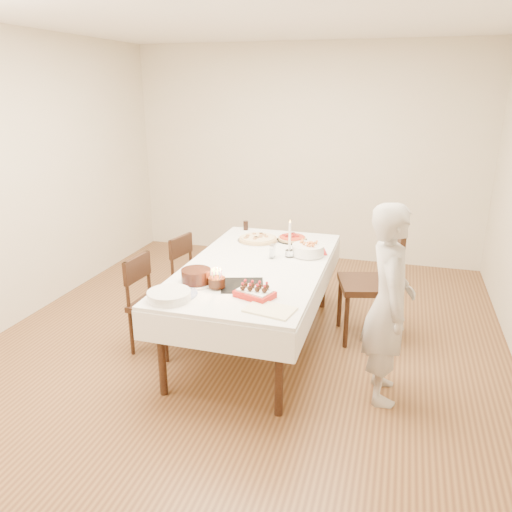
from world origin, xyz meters
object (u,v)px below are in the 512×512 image
(chair_right_savory, at_px, (368,284))
(person, at_px, (389,304))
(chair_left_savory, at_px, (196,277))
(layer_cake, at_px, (196,277))
(pizza_white, at_px, (258,239))
(pizza_pepperoni, at_px, (292,238))
(dining_table, at_px, (256,305))
(taper_candle, at_px, (290,238))
(birthday_cake, at_px, (217,278))
(strawberry_box, at_px, (255,293))
(chair_left_dessert, at_px, (158,305))
(pasta_bowl, at_px, (308,250))
(cola_glass, at_px, (246,226))

(chair_right_savory, relative_size, person, 0.70)
(chair_left_savory, bearing_deg, layer_cake, 125.82)
(pizza_white, bearing_deg, pizza_pepperoni, 19.38)
(chair_right_savory, xyz_separation_m, chair_left_savory, (-1.65, 0.01, -0.11))
(dining_table, xyz_separation_m, taper_candle, (0.23, 0.26, 0.55))
(birthday_cake, distance_m, strawberry_box, 0.33)
(chair_left_dessert, bearing_deg, chair_left_savory, -88.31)
(chair_left_savory, relative_size, chair_left_dessert, 0.96)
(layer_cake, bearing_deg, pasta_bowl, 52.28)
(pasta_bowl, bearing_deg, chair_left_dessert, -149.59)
(chair_left_dessert, height_order, pasta_bowl, pasta_bowl)
(cola_glass, distance_m, birthday_cake, 1.60)
(chair_left_dessert, bearing_deg, chair_right_savory, -151.67)
(person, height_order, pizza_pepperoni, person)
(pasta_bowl, bearing_deg, chair_right_savory, 5.90)
(cola_glass, bearing_deg, chair_left_savory, -119.83)
(taper_candle, distance_m, birthday_cake, 0.93)
(chair_left_dessert, xyz_separation_m, birthday_cake, (0.64, -0.26, 0.41))
(layer_cake, bearing_deg, strawberry_box, -13.60)
(pasta_bowl, bearing_deg, person, -48.49)
(person, height_order, birthday_cake, person)
(pizza_pepperoni, height_order, layer_cake, layer_cake)
(taper_candle, bearing_deg, strawberry_box, -92.58)
(pizza_pepperoni, xyz_separation_m, pasta_bowl, (0.23, -0.40, 0.03))
(chair_right_savory, bearing_deg, birthday_cake, -151.79)
(pizza_white, height_order, taper_candle, taper_candle)
(chair_left_dessert, relative_size, pizza_white, 2.08)
(person, xyz_separation_m, layer_cake, (-1.43, -0.07, 0.08))
(birthday_cake, relative_size, strawberry_box, 0.51)
(pizza_pepperoni, bearing_deg, layer_cake, -109.52)
(taper_candle, distance_m, strawberry_box, 0.94)
(pizza_white, bearing_deg, taper_candle, -43.52)
(pasta_bowl, distance_m, birthday_cake, 1.07)
(dining_table, height_order, pasta_bowl, pasta_bowl)
(person, bearing_deg, pizza_white, 40.25)
(dining_table, distance_m, pizza_pepperoni, 0.86)
(person, relative_size, cola_glass, 15.39)
(pizza_white, height_order, birthday_cake, birthday_cake)
(taper_candle, bearing_deg, birthday_cake, -113.02)
(chair_left_dessert, height_order, pizza_white, chair_left_dessert)
(chair_left_savory, distance_m, pasta_bowl, 1.19)
(person, distance_m, taper_candle, 1.17)
(pizza_white, height_order, cola_glass, cola_glass)
(pizza_white, bearing_deg, layer_cake, -97.02)
(pasta_bowl, relative_size, cola_glass, 3.00)
(chair_right_savory, distance_m, strawberry_box, 1.32)
(dining_table, relative_size, taper_candle, 6.27)
(chair_left_dessert, relative_size, taper_candle, 2.46)
(pizza_white, bearing_deg, birthday_cake, -88.35)
(chair_right_savory, height_order, pizza_pepperoni, chair_right_savory)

